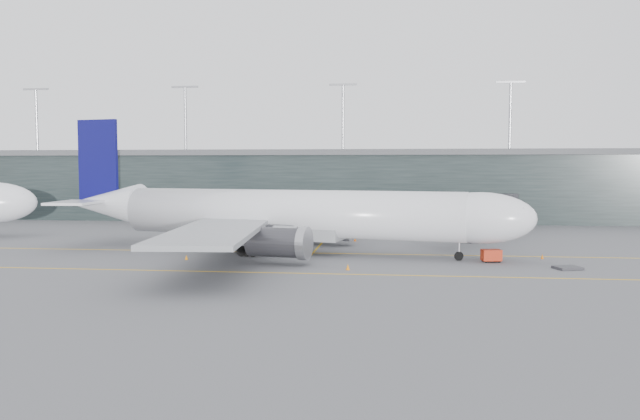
# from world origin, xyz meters

# --- Properties ---
(ground) EXTENTS (320.00, 320.00, 0.00)m
(ground) POSITION_xyz_m (0.00, 0.00, 0.00)
(ground) COLOR #5D5D62
(ground) RESTS_ON ground
(taxiline_a) EXTENTS (160.00, 0.25, 0.02)m
(taxiline_a) POSITION_xyz_m (0.00, -4.00, 0.01)
(taxiline_a) COLOR #EEB016
(taxiline_a) RESTS_ON ground
(taxiline_b) EXTENTS (160.00, 0.25, 0.02)m
(taxiline_b) POSITION_xyz_m (0.00, -20.00, 0.01)
(taxiline_b) COLOR #EEB016
(taxiline_b) RESTS_ON ground
(taxiline_lead_main) EXTENTS (0.25, 60.00, 0.02)m
(taxiline_lead_main) POSITION_xyz_m (5.00, 20.00, 0.01)
(taxiline_lead_main) COLOR #EEB016
(taxiline_lead_main) RESTS_ON ground
(terminal) EXTENTS (240.00, 36.00, 29.00)m
(terminal) POSITION_xyz_m (-0.00, 58.00, 7.62)
(terminal) COLOR black
(terminal) RESTS_ON ground
(main_aircraft) EXTENTS (65.97, 61.12, 18.59)m
(main_aircraft) POSITION_xyz_m (1.48, -4.08, 5.22)
(main_aircraft) COLOR white
(main_aircraft) RESTS_ON ground
(jet_bridge) EXTENTS (18.31, 42.85, 6.35)m
(jet_bridge) POSITION_xyz_m (29.79, 23.23, 4.76)
(jet_bridge) COLOR #2D2D32
(jet_bridge) RESTS_ON ground
(gse_cart) EXTENTS (2.50, 1.82, 1.56)m
(gse_cart) POSITION_xyz_m (27.64, -9.48, 0.87)
(gse_cart) COLOR #B5250C
(gse_cart) RESTS_ON ground
(baggage_dolly) EXTENTS (3.36, 3.01, 0.28)m
(baggage_dolly) POSITION_xyz_m (35.45, -13.82, 0.17)
(baggage_dolly) COLOR #333338
(baggage_dolly) RESTS_ON ground
(uld_a) EXTENTS (2.14, 1.85, 1.70)m
(uld_a) POSITION_xyz_m (-5.01, 9.30, 0.89)
(uld_a) COLOR #323236
(uld_a) RESTS_ON ground
(uld_b) EXTENTS (2.37, 2.08, 1.84)m
(uld_b) POSITION_xyz_m (-2.38, 10.87, 0.96)
(uld_b) COLOR #323236
(uld_b) RESTS_ON ground
(uld_c) EXTENTS (2.34, 2.02, 1.86)m
(uld_c) POSITION_xyz_m (-0.87, 9.51, 0.98)
(uld_c) COLOR #323236
(uld_c) RESTS_ON ground
(cone_nose) EXTENTS (0.39, 0.39, 0.62)m
(cone_nose) POSITION_xyz_m (34.48, -5.99, 0.31)
(cone_nose) COLOR orange
(cone_nose) RESTS_ON ground
(cone_wing_stbd) EXTENTS (0.44, 0.44, 0.69)m
(cone_wing_stbd) POSITION_xyz_m (10.65, -17.21, 0.35)
(cone_wing_stbd) COLOR orange
(cone_wing_stbd) RESTS_ON ground
(cone_wing_port) EXTENTS (0.42, 0.42, 0.67)m
(cone_wing_port) POSITION_xyz_m (9.89, 9.97, 0.34)
(cone_wing_port) COLOR #D2550B
(cone_wing_port) RESTS_ON ground
(cone_tail) EXTENTS (0.39, 0.39, 0.62)m
(cone_tail) POSITION_xyz_m (-10.00, -11.69, 0.31)
(cone_tail) COLOR orange
(cone_tail) RESTS_ON ground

